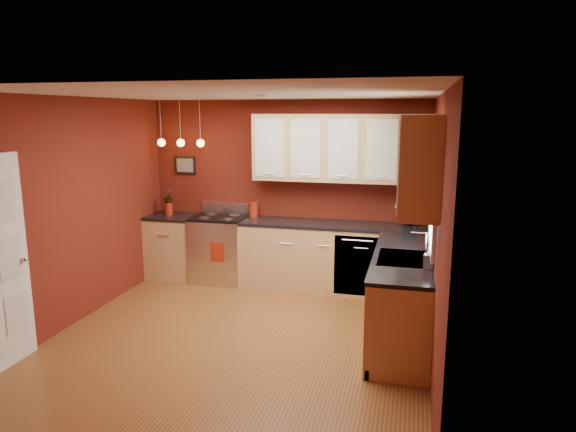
% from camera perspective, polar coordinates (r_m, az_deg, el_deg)
% --- Properties ---
extents(floor, '(4.20, 4.20, 0.00)m').
position_cam_1_polar(floor, '(5.80, -5.39, -13.27)').
color(floor, '#95582B').
rests_on(floor, ground).
extents(ceiling, '(4.00, 4.20, 0.02)m').
position_cam_1_polar(ceiling, '(5.28, -5.93, 13.35)').
color(ceiling, silver).
rests_on(ceiling, wall_back).
extents(wall_back, '(4.00, 0.02, 2.60)m').
position_cam_1_polar(wall_back, '(7.37, -0.18, 2.68)').
color(wall_back, maroon).
rests_on(wall_back, floor).
extents(wall_front, '(4.00, 0.02, 2.60)m').
position_cam_1_polar(wall_front, '(3.55, -17.15, -7.42)').
color(wall_front, maroon).
rests_on(wall_front, floor).
extents(wall_left, '(0.02, 4.20, 2.60)m').
position_cam_1_polar(wall_left, '(6.34, -22.95, 0.35)').
color(wall_left, maroon).
rests_on(wall_left, floor).
extents(wall_right, '(0.02, 4.20, 2.60)m').
position_cam_1_polar(wall_right, '(5.09, 16.09, -1.71)').
color(wall_right, maroon).
rests_on(wall_right, floor).
extents(base_cabinets_back_left, '(0.70, 0.60, 0.90)m').
position_cam_1_polar(base_cabinets_back_left, '(7.83, -12.53, -3.42)').
color(base_cabinets_back_left, tan).
rests_on(base_cabinets_back_left, floor).
extents(base_cabinets_back_right, '(2.54, 0.60, 0.90)m').
position_cam_1_polar(base_cabinets_back_right, '(7.12, 4.96, -4.68)').
color(base_cabinets_back_right, tan).
rests_on(base_cabinets_back_right, floor).
extents(base_cabinets_right, '(0.60, 2.10, 0.90)m').
position_cam_1_polar(base_cabinets_right, '(5.76, 12.47, -8.84)').
color(base_cabinets_right, tan).
rests_on(base_cabinets_right, floor).
extents(counter_back_left, '(0.70, 0.62, 0.04)m').
position_cam_1_polar(counter_back_left, '(7.73, -12.68, -0.05)').
color(counter_back_left, black).
rests_on(counter_back_left, base_cabinets_back_left).
extents(counter_back_right, '(2.54, 0.62, 0.04)m').
position_cam_1_polar(counter_back_right, '(7.00, 5.02, -0.98)').
color(counter_back_right, black).
rests_on(counter_back_right, base_cabinets_back_right).
extents(counter_right, '(0.62, 2.10, 0.04)m').
position_cam_1_polar(counter_right, '(5.61, 12.67, -4.33)').
color(counter_right, black).
rests_on(counter_right, base_cabinets_right).
extents(gas_range, '(0.76, 0.64, 1.11)m').
position_cam_1_polar(gas_range, '(7.53, -7.55, -3.59)').
color(gas_range, silver).
rests_on(gas_range, floor).
extents(dishwasher_front, '(0.60, 0.02, 0.80)m').
position_cam_1_polar(dishwasher_front, '(6.80, 7.66, -5.52)').
color(dishwasher_front, silver).
rests_on(dishwasher_front, base_cabinets_back_right).
extents(sink, '(0.50, 0.70, 0.33)m').
position_cam_1_polar(sink, '(5.47, 12.65, -4.80)').
color(sink, '#9A9A9F').
rests_on(sink, counter_right).
extents(window, '(0.06, 1.02, 1.22)m').
position_cam_1_polar(window, '(5.31, 15.95, 3.10)').
color(window, white).
rests_on(window, wall_right).
extents(upper_cabinets_back, '(2.00, 0.35, 0.90)m').
position_cam_1_polar(upper_cabinets_back, '(7.00, 4.27, 7.55)').
color(upper_cabinets_back, tan).
rests_on(upper_cabinets_back, wall_back).
extents(upper_cabinets_right, '(0.35, 1.95, 0.90)m').
position_cam_1_polar(upper_cabinets_right, '(5.31, 14.47, 6.01)').
color(upper_cabinets_right, tan).
rests_on(upper_cabinets_right, wall_right).
extents(wall_picture, '(0.32, 0.03, 0.26)m').
position_cam_1_polar(wall_picture, '(7.83, -11.34, 5.56)').
color(wall_picture, black).
rests_on(wall_picture, wall_back).
extents(pendant_lights, '(0.71, 0.11, 0.66)m').
position_cam_1_polar(pendant_lights, '(7.46, -11.83, 8.03)').
color(pendant_lights, '#9A9A9F').
rests_on(pendant_lights, ceiling).
extents(red_canister, '(0.14, 0.14, 0.21)m').
position_cam_1_polar(red_canister, '(7.39, -3.85, 0.70)').
color(red_canister, maroon).
rests_on(red_canister, counter_back_right).
extents(red_vase, '(0.11, 0.11, 0.18)m').
position_cam_1_polar(red_vase, '(7.75, -13.12, 0.80)').
color(red_vase, maroon).
rests_on(red_vase, counter_back_left).
extents(flowers, '(0.16, 0.16, 0.22)m').
position_cam_1_polar(flowers, '(7.72, -13.18, 2.12)').
color(flowers, maroon).
rests_on(flowers, red_vase).
extents(coffee_maker, '(0.19, 0.19, 0.25)m').
position_cam_1_polar(coffee_maker, '(7.02, 13.39, -0.09)').
color(coffee_maker, black).
rests_on(coffee_maker, counter_back_right).
extents(soap_pump, '(0.11, 0.11, 0.22)m').
position_cam_1_polar(soap_pump, '(5.12, 15.39, -4.50)').
color(soap_pump, white).
rests_on(soap_pump, counter_right).
extents(dish_towel, '(0.20, 0.01, 0.28)m').
position_cam_1_polar(dish_towel, '(7.20, -7.87, -3.99)').
color(dish_towel, maroon).
rests_on(dish_towel, gas_range).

